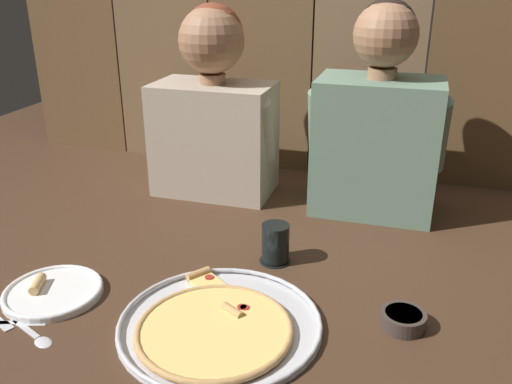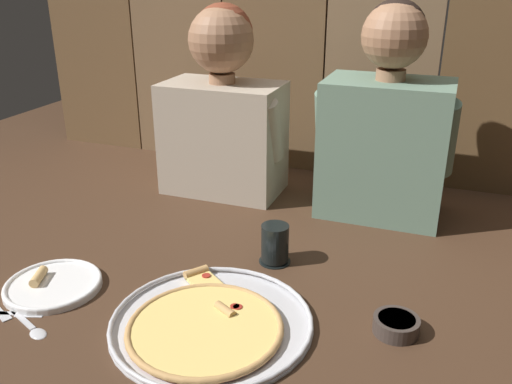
# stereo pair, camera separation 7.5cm
# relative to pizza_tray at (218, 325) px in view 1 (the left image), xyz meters

# --- Properties ---
(ground_plane) EXTENTS (3.20, 3.20, 0.00)m
(ground_plane) POSITION_rel_pizza_tray_xyz_m (-0.02, 0.20, -0.01)
(ground_plane) COLOR #422B1C
(pizza_tray) EXTENTS (0.42, 0.42, 0.03)m
(pizza_tray) POSITION_rel_pizza_tray_xyz_m (0.00, 0.00, 0.00)
(pizza_tray) COLOR silver
(pizza_tray) RESTS_ON ground
(dinner_plate) EXTENTS (0.22, 0.22, 0.03)m
(dinner_plate) POSITION_rel_pizza_tray_xyz_m (-0.40, 0.01, -0.00)
(dinner_plate) COLOR white
(dinner_plate) RESTS_ON ground
(drinking_glass) EXTENTS (0.08, 0.08, 0.10)m
(drinking_glass) POSITION_rel_pizza_tray_xyz_m (0.04, 0.30, 0.04)
(drinking_glass) COLOR black
(drinking_glass) RESTS_ON ground
(dipping_bowl) EXTENTS (0.09, 0.09, 0.03)m
(dipping_bowl) POSITION_rel_pizza_tray_xyz_m (0.36, 0.12, 0.01)
(dipping_bowl) COLOR #3D332D
(dipping_bowl) RESTS_ON ground
(table_knife) EXTENTS (0.15, 0.06, 0.01)m
(table_knife) POSITION_rel_pizza_tray_xyz_m (-0.42, -0.11, -0.01)
(table_knife) COLOR silver
(table_knife) RESTS_ON ground
(table_spoon) EXTENTS (0.14, 0.07, 0.01)m
(table_spoon) POSITION_rel_pizza_tray_xyz_m (-0.33, -0.13, -0.01)
(table_spoon) COLOR silver
(table_spoon) RESTS_ON ground
(diner_left) EXTENTS (0.40, 0.22, 0.58)m
(diner_left) POSITION_rel_pizza_tray_xyz_m (-0.27, 0.69, 0.26)
(diner_left) COLOR #B2A38E
(diner_left) RESTS_ON ground
(diner_right) EXTENTS (0.38, 0.23, 0.61)m
(diner_right) POSITION_rel_pizza_tray_xyz_m (0.24, 0.69, 0.26)
(diner_right) COLOR slate
(diner_right) RESTS_ON ground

